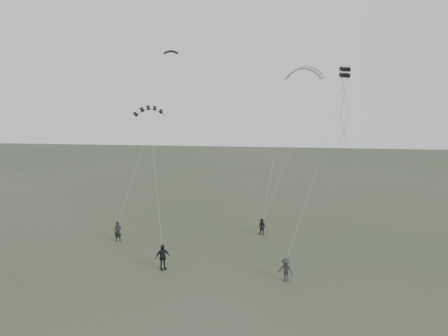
# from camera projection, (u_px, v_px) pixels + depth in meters

# --- Properties ---
(ground) EXTENTS (140.00, 140.00, 0.00)m
(ground) POSITION_uv_depth(u_px,v_px,m) (204.00, 267.00, 32.53)
(ground) COLOR #34422C
(ground) RESTS_ON ground
(flyer_left) EXTENTS (0.66, 0.45, 1.79)m
(flyer_left) POSITION_uv_depth(u_px,v_px,m) (118.00, 232.00, 37.80)
(flyer_left) COLOR black
(flyer_left) RESTS_ON ground
(flyer_right) EXTENTS (0.91, 0.83, 1.52)m
(flyer_right) POSITION_uv_depth(u_px,v_px,m) (262.00, 227.00, 39.54)
(flyer_right) COLOR black
(flyer_right) RESTS_ON ground
(flyer_center) EXTENTS (1.16, 1.07, 1.91)m
(flyer_center) POSITION_uv_depth(u_px,v_px,m) (163.00, 257.00, 31.87)
(flyer_center) COLOR black
(flyer_center) RESTS_ON ground
(flyer_far) EXTENTS (1.25, 1.08, 1.67)m
(flyer_far) POSITION_uv_depth(u_px,v_px,m) (286.00, 270.00, 29.94)
(flyer_far) COLOR #2D2D32
(flyer_far) RESTS_ON ground
(kite_dark_small) EXTENTS (1.39, 0.73, 0.59)m
(kite_dark_small) POSITION_uv_depth(u_px,v_px,m) (171.00, 51.00, 41.05)
(kite_dark_small) COLOR black
(kite_dark_small) RESTS_ON flyer_left
(kite_pale_large) EXTENTS (4.32, 2.69, 1.85)m
(kite_pale_large) POSITION_uv_depth(u_px,v_px,m) (304.00, 68.00, 44.61)
(kite_pale_large) COLOR #9FA1A3
(kite_pale_large) RESTS_ON flyer_right
(kite_striped) EXTENTS (2.80, 1.90, 1.23)m
(kite_striped) POSITION_uv_depth(u_px,v_px,m) (150.00, 108.00, 36.34)
(kite_striped) COLOR black
(kite_striped) RESTS_ON flyer_center
(kite_box) EXTENTS (0.81, 0.89, 0.81)m
(kite_box) POSITION_uv_depth(u_px,v_px,m) (345.00, 72.00, 32.40)
(kite_box) COLOR black
(kite_box) RESTS_ON flyer_far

